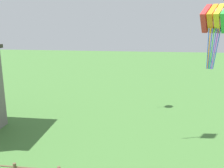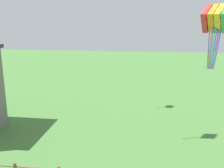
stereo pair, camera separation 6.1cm
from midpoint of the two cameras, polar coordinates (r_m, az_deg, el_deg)
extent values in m
ellipsoid|color=#E54C8C|center=(16.26, 23.35, 13.60)|extent=(2.75, 2.57, 1.66)
cube|color=red|center=(16.49, 20.78, 13.81)|extent=(1.14, 1.60, 1.69)
cube|color=orange|center=(16.37, 22.05, 13.71)|extent=(1.14, 1.60, 1.69)
cube|color=yellow|center=(16.26, 23.35, 13.60)|extent=(1.14, 1.60, 1.69)
cylinder|color=blue|center=(16.09, 20.95, 7.46)|extent=(0.22, 0.38, 2.43)
cylinder|color=orange|center=(16.08, 21.17, 7.44)|extent=(0.17, 0.39, 2.43)
cylinder|color=blue|center=(16.08, 21.43, 7.41)|extent=(0.11, 0.40, 2.43)
cylinder|color=green|center=(16.08, 21.72, 7.39)|extent=(0.05, 0.40, 2.43)
cylinder|color=blue|center=(16.09, 22.03, 7.37)|extent=(0.11, 0.40, 2.43)
cylinder|color=purple|center=(16.10, 22.35, 7.34)|extent=(0.17, 0.39, 2.43)
cylinder|color=blue|center=(16.12, 22.68, 7.32)|extent=(0.22, 0.38, 2.43)
camera|label=1|loc=(0.03, -90.16, -0.04)|focal=40.00mm
camera|label=2|loc=(0.03, 89.84, 0.04)|focal=40.00mm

